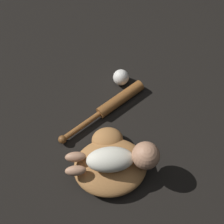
# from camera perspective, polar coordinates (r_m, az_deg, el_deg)

# --- Properties ---
(ground_plane) EXTENTS (6.00, 6.00, 0.00)m
(ground_plane) POSITION_cam_1_polar(r_m,az_deg,el_deg) (1.28, -0.40, -10.29)
(ground_plane) COLOR black
(baseball_glove) EXTENTS (0.34, 0.33, 0.08)m
(baseball_glove) POSITION_cam_1_polar(r_m,az_deg,el_deg) (1.25, -0.30, -9.07)
(baseball_glove) COLOR #A8703D
(baseball_glove) RESTS_ON ground
(baby_figure) EXTENTS (0.36, 0.18, 0.11)m
(baby_figure) POSITION_cam_1_polar(r_m,az_deg,el_deg) (1.17, 1.89, -8.41)
(baby_figure) COLOR silver
(baby_figure) RESTS_ON baseball_glove
(baseball_bat) EXTENTS (0.44, 0.18, 0.05)m
(baseball_bat) POSITION_cam_1_polar(r_m,az_deg,el_deg) (1.38, 0.02, 1.35)
(baseball_bat) COLOR brown
(baseball_bat) RESTS_ON ground
(baseball) EXTENTS (0.07, 0.07, 0.07)m
(baseball) POSITION_cam_1_polar(r_m,az_deg,el_deg) (1.45, 1.65, 6.35)
(baseball) COLOR white
(baseball) RESTS_ON ground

